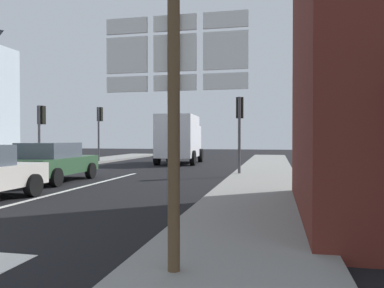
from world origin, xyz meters
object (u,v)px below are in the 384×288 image
Objects in this scene: traffic_light_near_left at (41,123)px; traffic_light_far_left at (100,122)px; sedan_far at (52,162)px; route_sign_post at (174,107)px; delivery_truck at (179,138)px; traffic_light_near_right at (240,118)px.

traffic_light_far_left reaches higher than traffic_light_near_left.
route_sign_post reaches higher than sedan_far.
traffic_light_far_left is at bearing 90.00° from traffic_light_near_left.
traffic_light_near_right reaches higher than delivery_truck.
sedan_far is at bearing -51.66° from traffic_light_near_left.
sedan_far is at bearing -73.47° from traffic_light_far_left.
sedan_far is 0.83× the size of delivery_truck.
route_sign_post is 12.30m from traffic_light_near_right.
delivery_truck is at bearing 53.67° from traffic_light_near_left.
route_sign_post is (4.86, -19.47, 0.35)m from delivery_truck.
route_sign_post is 0.88× the size of traffic_light_far_left.
route_sign_post is 21.31m from traffic_light_far_left.
delivery_truck is 8.76m from traffic_light_near_left.
traffic_light_near_left is (-3.02, 3.82, 1.62)m from sedan_far.
traffic_light_far_left is (-3.02, 10.17, 1.93)m from sedan_far.
sedan_far is at bearing -151.05° from traffic_light_near_right.
traffic_light_far_left is at bearing 106.53° from sedan_far.
traffic_light_far_left is (-10.03, 18.79, 0.69)m from route_sign_post.
route_sign_post reaches higher than delivery_truck.
traffic_light_far_left is (-5.17, -0.68, 1.04)m from delivery_truck.
traffic_light_far_left is at bearing 146.05° from traffic_light_near_right.
traffic_light_near_left is (-10.03, 12.43, 0.37)m from route_sign_post.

